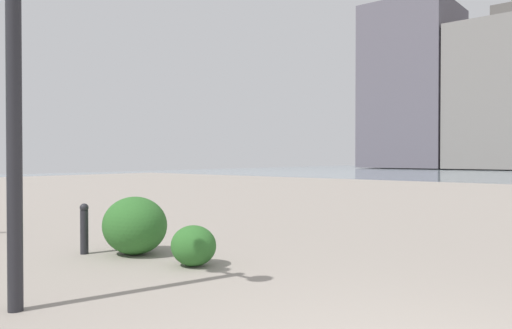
% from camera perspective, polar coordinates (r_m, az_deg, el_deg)
% --- Properties ---
extents(building_annex, '(11.83, 12.90, 25.70)m').
position_cam_1_polar(building_annex, '(74.84, 18.16, 8.77)').
color(building_annex, '#5B5660').
rests_on(building_annex, ground).
extents(lamppost, '(0.98, 0.28, 3.78)m').
position_cam_1_polar(lamppost, '(5.20, -26.90, 12.62)').
color(lamppost, '#232328').
rests_on(lamppost, ground).
extents(bollard_near, '(0.13, 0.13, 0.77)m').
position_cam_1_polar(bollard_near, '(7.77, -19.77, -7.08)').
color(bollard_near, '#232328').
rests_on(bollard_near, ground).
extents(shrub_low, '(1.03, 0.92, 0.87)m').
position_cam_1_polar(shrub_low, '(7.53, -14.23, -7.04)').
color(shrub_low, '#2D6628').
rests_on(shrub_low, ground).
extents(shrub_round, '(0.65, 0.58, 0.55)m').
position_cam_1_polar(shrub_round, '(6.61, -7.46, -9.56)').
color(shrub_round, '#2D6628').
rests_on(shrub_round, ground).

